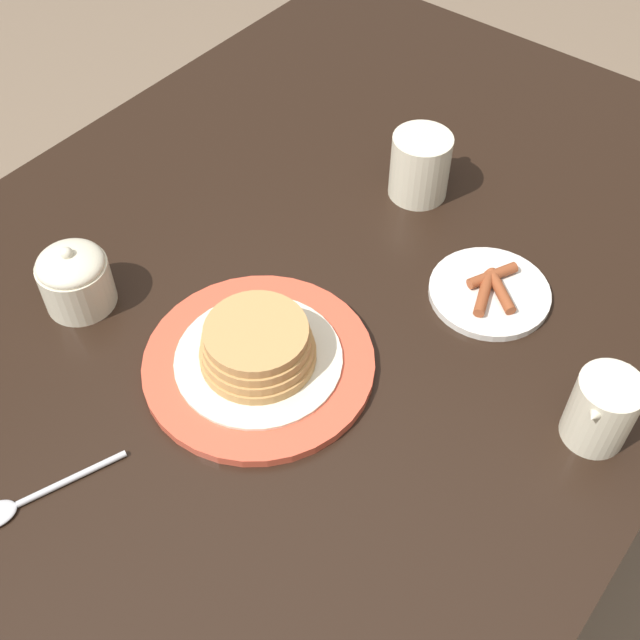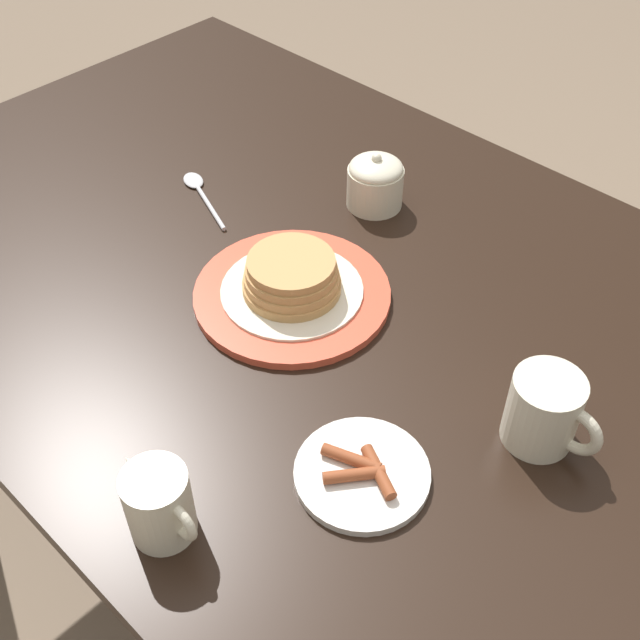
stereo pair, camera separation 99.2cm
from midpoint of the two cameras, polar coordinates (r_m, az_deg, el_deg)
ground_plane at (r=1.60m, az=-18.45°, el=-28.81°), size 8.00×8.00×0.00m
dining_table at (r=1.00m, az=-28.23°, el=-20.05°), size 1.59×0.95×0.77m
pancake_plate at (r=0.87m, az=-31.94°, el=-19.92°), size 0.27×0.27×0.07m
side_plate_bacon at (r=0.82m, az=-10.98°, el=-15.64°), size 0.15×0.15×0.02m
coffee_mug at (r=0.91m, az=-14.32°, el=-2.78°), size 0.11×0.08×0.09m
creamer_pitcher at (r=0.71m, az=-6.27°, el=-29.43°), size 0.11×0.07×0.10m
sugar_bowl at (r=1.02m, az=-41.44°, el=-11.72°), size 0.09×0.09×0.09m
spoon at (r=1.00m, az=-48.27°, el=-26.39°), size 0.16×0.08×0.01m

